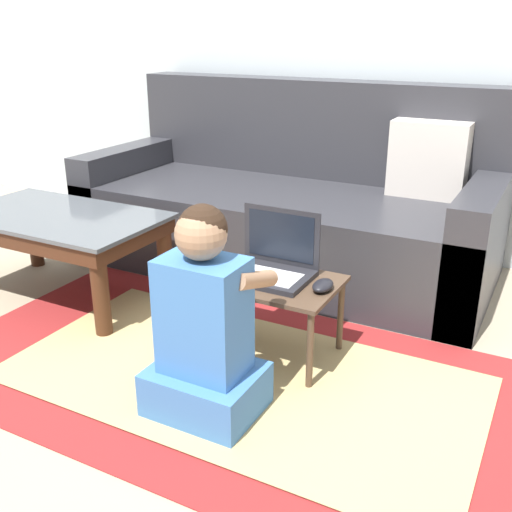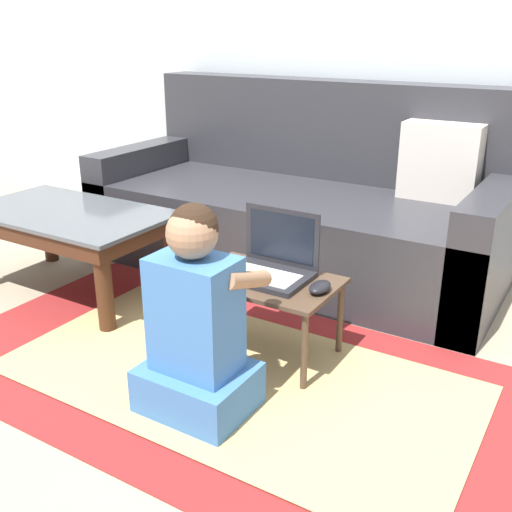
# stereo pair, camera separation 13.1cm
# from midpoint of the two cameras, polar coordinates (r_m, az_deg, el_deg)

# --- Properties ---
(ground_plane) EXTENTS (16.00, 16.00, 0.00)m
(ground_plane) POSITION_cam_midpoint_polar(r_m,az_deg,el_deg) (2.31, -2.67, -9.99)
(ground_plane) COLOR gray
(wall_back) EXTENTS (9.00, 0.06, 2.50)m
(wall_back) POSITION_cam_midpoint_polar(r_m,az_deg,el_deg) (3.39, 13.00, 21.54)
(wall_back) COLOR silver
(wall_back) RESTS_ON ground_plane
(area_rug) EXTENTS (2.34, 1.21, 0.01)m
(area_rug) POSITION_cam_midpoint_polar(r_m,az_deg,el_deg) (2.21, -0.27, -11.52)
(area_rug) COLOR maroon
(area_rug) RESTS_ON ground_plane
(couch) EXTENTS (2.08, 0.92, 0.93)m
(couch) POSITION_cam_midpoint_polar(r_m,az_deg,el_deg) (3.15, 5.67, 4.62)
(couch) COLOR #2D2D33
(couch) RESTS_ON ground_plane
(coffee_table) EXTENTS (0.95, 0.55, 0.40)m
(coffee_table) POSITION_cam_midpoint_polar(r_m,az_deg,el_deg) (2.88, -16.15, 2.87)
(coffee_table) COLOR #4C5156
(coffee_table) RESTS_ON ground_plane
(laptop_desk) EXTENTS (0.53, 0.35, 0.32)m
(laptop_desk) POSITION_cam_midpoint_polar(r_m,az_deg,el_deg) (2.24, 2.59, -3.09)
(laptop_desk) COLOR #4C3828
(laptop_desk) RESTS_ON ground_plane
(laptop) EXTENTS (0.32, 0.23, 0.24)m
(laptop) POSITION_cam_midpoint_polar(r_m,az_deg,el_deg) (2.23, 3.01, -0.99)
(laptop) COLOR #232328
(laptop) RESTS_ON laptop_desk
(computer_mouse) EXTENTS (0.07, 0.11, 0.04)m
(computer_mouse) POSITION_cam_midpoint_polar(r_m,az_deg,el_deg) (2.13, 7.86, -2.97)
(computer_mouse) COLOR black
(computer_mouse) RESTS_ON laptop_desk
(person_seated) EXTENTS (0.35, 0.37, 0.71)m
(person_seated) POSITION_cam_midpoint_polar(r_m,az_deg,el_deg) (1.91, -3.72, -6.84)
(person_seated) COLOR #3D70B2
(person_seated) RESTS_ON ground_plane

